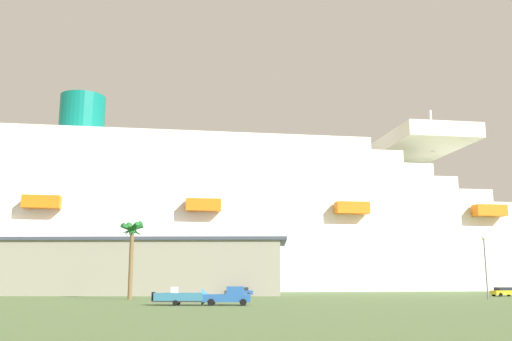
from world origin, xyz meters
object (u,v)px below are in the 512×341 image
small_boat_on_trailer (186,297)px  parked_car_blue_suv (239,292)px  palm_tree (132,237)px  street_lamp (485,259)px  cruise_ship (198,228)px  parked_car_yellow_taxi (504,292)px  pickup_truck (229,296)px

small_boat_on_trailer → parked_car_blue_suv: size_ratio=1.62×
small_boat_on_trailer → parked_car_blue_suv: 32.69m
palm_tree → street_lamp: size_ratio=1.27×
cruise_ship → parked_car_blue_suv: size_ratio=49.04×
palm_tree → parked_car_yellow_taxi: 64.91m
parked_car_yellow_taxi → parked_car_blue_suv: same height
pickup_truck → palm_tree: 25.76m
pickup_truck → street_lamp: 42.40m
pickup_truck → palm_tree: size_ratio=0.48×
pickup_truck → parked_car_yellow_taxi: pickup_truck is taller
parked_car_yellow_taxi → pickup_truck: bearing=-148.9°
small_boat_on_trailer → parked_car_yellow_taxi: 61.70m
cruise_ship → parked_car_yellow_taxi: cruise_ship is taller
street_lamp → parked_car_yellow_taxi: 18.18m
small_boat_on_trailer → street_lamp: bearing=18.7°
cruise_ship → parked_car_blue_suv: 48.91m
pickup_truck → small_boat_on_trailer: 5.15m
palm_tree → cruise_ship: bearing=81.6°
palm_tree → street_lamp: palm_tree is taller
pickup_truck → street_lamp: size_ratio=0.61×
pickup_truck → palm_tree: palm_tree is taller
palm_tree → parked_car_blue_suv: (17.01, 12.48, -8.51)m
street_lamp → parked_car_yellow_taxi: (9.95, 14.32, -5.15)m
small_boat_on_trailer → palm_tree: (-9.27, 19.29, 8.38)m
pickup_truck → street_lamp: street_lamp is taller
small_boat_on_trailer → palm_tree: palm_tree is taller
pickup_truck → small_boat_on_trailer: (-5.14, 0.38, -0.08)m
cruise_ship → street_lamp: bearing=-54.2°
palm_tree → pickup_truck: bearing=-53.8°
cruise_ship → small_boat_on_trailer: size_ratio=30.23×
small_boat_on_trailer → street_lamp: 47.08m
cruise_ship → small_boat_on_trailer: (0.72, -77.53, -14.91)m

